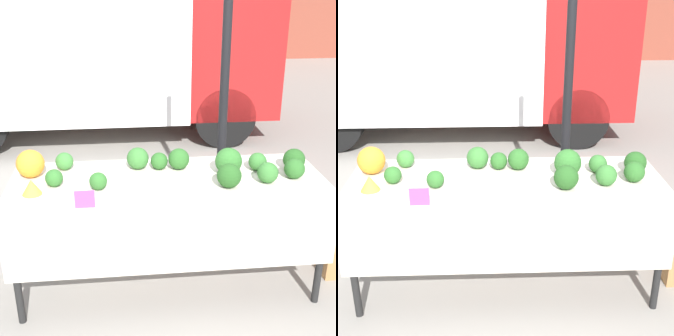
% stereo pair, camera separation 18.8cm
% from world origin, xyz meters
% --- Properties ---
extents(ground_plane, '(40.00, 40.00, 0.00)m').
position_xyz_m(ground_plane, '(0.00, 0.00, 0.00)').
color(ground_plane, gray).
extents(tent_pole, '(0.07, 0.07, 2.45)m').
position_xyz_m(tent_pole, '(0.50, 0.60, 1.22)').
color(tent_pole, black).
rests_on(tent_pole, ground_plane).
extents(parked_truck, '(4.65, 2.18, 2.48)m').
position_xyz_m(parked_truck, '(-0.72, 3.80, 1.34)').
color(parked_truck, white).
rests_on(parked_truck, ground_plane).
extents(market_table, '(2.14, 0.76, 0.85)m').
position_xyz_m(market_table, '(0.00, -0.07, 0.74)').
color(market_table, beige).
rests_on(market_table, ground_plane).
extents(orange_cauliflower, '(0.19, 0.19, 0.19)m').
position_xyz_m(orange_cauliflower, '(-0.93, 0.13, 0.95)').
color(orange_cauliflower, orange).
rests_on(orange_cauliflower, market_table).
extents(romanesco_head, '(0.13, 0.13, 0.10)m').
position_xyz_m(romanesco_head, '(-0.88, -0.15, 0.90)').
color(romanesco_head, '#93B238').
rests_on(romanesco_head, market_table).
extents(broccoli_head_0, '(0.14, 0.14, 0.14)m').
position_xyz_m(broccoli_head_0, '(0.86, -0.08, 0.92)').
color(broccoli_head_0, '#285B23').
rests_on(broccoli_head_0, market_table).
extents(broccoli_head_1, '(0.12, 0.12, 0.12)m').
position_xyz_m(broccoli_head_1, '(-0.46, -0.12, 0.91)').
color(broccoli_head_1, '#2D6628').
rests_on(broccoli_head_1, market_table).
extents(broccoli_head_2, '(0.12, 0.12, 0.12)m').
position_xyz_m(broccoli_head_2, '(-0.75, -0.04, 0.91)').
color(broccoli_head_2, '#2D6628').
rests_on(broccoli_head_2, market_table).
extents(broccoli_head_3, '(0.19, 0.19, 0.19)m').
position_xyz_m(broccoli_head_3, '(0.43, 0.04, 0.95)').
color(broccoli_head_3, '#2D6628').
rests_on(broccoli_head_3, market_table).
extents(broccoli_head_4, '(0.12, 0.12, 0.12)m').
position_xyz_m(broccoli_head_4, '(-0.04, 0.18, 0.92)').
color(broccoli_head_4, '#285B23').
rests_on(broccoli_head_4, market_table).
extents(broccoli_head_5, '(0.16, 0.16, 0.16)m').
position_xyz_m(broccoli_head_5, '(0.38, -0.17, 0.93)').
color(broccoli_head_5, '#23511E').
rests_on(broccoli_head_5, market_table).
extents(broccoli_head_6, '(0.13, 0.13, 0.13)m').
position_xyz_m(broccoli_head_6, '(-0.71, 0.24, 0.92)').
color(broccoli_head_6, '#387533').
rests_on(broccoli_head_6, market_table).
extents(broccoli_head_7, '(0.16, 0.16, 0.16)m').
position_xyz_m(broccoli_head_7, '(0.90, 0.07, 0.93)').
color(broccoli_head_7, '#23511E').
rests_on(broccoli_head_7, market_table).
extents(broccoli_head_8, '(0.13, 0.13, 0.13)m').
position_xyz_m(broccoli_head_8, '(0.65, 0.09, 0.92)').
color(broccoli_head_8, '#336B2D').
rests_on(broccoli_head_8, market_table).
extents(broccoli_head_9, '(0.16, 0.16, 0.16)m').
position_xyz_m(broccoli_head_9, '(-0.20, 0.20, 0.93)').
color(broccoli_head_9, '#336B2D').
rests_on(broccoli_head_9, market_table).
extents(broccoli_head_10, '(0.14, 0.14, 0.14)m').
position_xyz_m(broccoli_head_10, '(0.65, -0.13, 0.92)').
color(broccoli_head_10, '#336B2D').
rests_on(broccoli_head_10, market_table).
extents(broccoli_head_11, '(0.15, 0.15, 0.15)m').
position_xyz_m(broccoli_head_11, '(0.09, 0.17, 0.93)').
color(broccoli_head_11, '#285B23').
rests_on(broccoli_head_11, market_table).
extents(price_sign, '(0.12, 0.01, 0.11)m').
position_xyz_m(price_sign, '(-0.54, -0.37, 0.91)').
color(price_sign, '#EF4793').
rests_on(price_sign, market_table).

